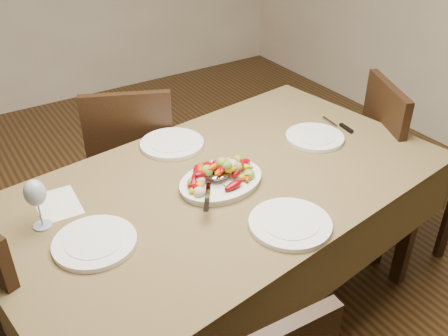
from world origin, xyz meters
TOP-DOWN VIEW (x-y plane):
  - dining_table at (0.20, 0.15)m, footprint 1.97×1.28m
  - chair_far at (0.13, 0.93)m, footprint 0.56×0.56m
  - chair_right at (1.32, 0.09)m, footprint 0.56×0.56m
  - serving_platter at (0.17, 0.13)m, footprint 0.38×0.30m
  - roasted_vegetables at (0.17, 0.13)m, footprint 0.31×0.23m
  - serving_spoon at (0.11, 0.09)m, footprint 0.27×0.21m
  - plate_left at (-0.38, 0.06)m, footprint 0.28×0.28m
  - plate_right at (0.74, 0.22)m, footprint 0.27×0.27m
  - plate_far at (0.16, 0.52)m, footprint 0.29×0.29m
  - plate_near at (0.24, -0.22)m, footprint 0.29×0.29m
  - wine_glass at (-0.50, 0.25)m, footprint 0.08×0.08m
  - menu_card at (-0.41, 0.35)m, footprint 0.16×0.22m
  - table_knife at (0.92, 0.25)m, footprint 0.04×0.20m

SIDE VIEW (x-z plane):
  - dining_table at x=0.20m, z-range 0.00..0.76m
  - chair_far at x=0.13m, z-range 0.00..0.95m
  - chair_right at x=1.32m, z-range 0.00..0.95m
  - menu_card at x=-0.41m, z-range 0.76..0.76m
  - table_knife at x=0.92m, z-range 0.76..0.77m
  - plate_left at x=-0.38m, z-range 0.76..0.78m
  - plate_right at x=0.74m, z-range 0.76..0.78m
  - plate_far at x=0.16m, z-range 0.76..0.78m
  - plate_near at x=0.24m, z-range 0.76..0.78m
  - serving_platter at x=0.17m, z-range 0.76..0.78m
  - serving_spoon at x=0.11m, z-range 0.79..0.82m
  - roasted_vegetables at x=0.17m, z-range 0.78..0.87m
  - wine_glass at x=-0.50m, z-range 0.76..0.96m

